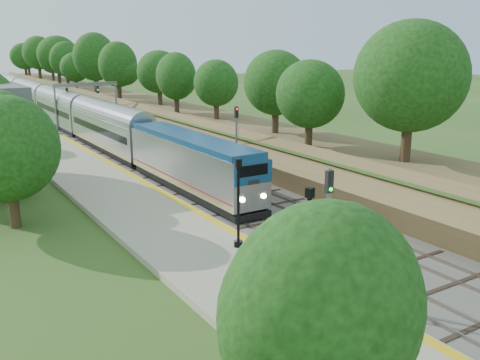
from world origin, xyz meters
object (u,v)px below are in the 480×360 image
lamppost_mid (308,247)px  signal_farside (236,132)px  train (63,112)px  signal_gantry (86,93)px  signal_platform (328,217)px  lamppost_far (238,208)px

lamppost_mid → signal_farside: 24.11m
signal_farside → train: bearing=100.2°
signal_gantry → lamppost_mid: bearing=-96.6°
lamppost_mid → signal_platform: signal_platform is taller
signal_gantry → signal_platform: signal_gantry is taller
lamppost_mid → lamppost_far: lamppost_far is taller
signal_gantry → signal_farside: bearing=-83.2°
signal_gantry → train: bearing=129.8°
signal_gantry → train: size_ratio=0.09×
signal_farside → lamppost_mid: bearing=-114.2°
signal_gantry → lamppost_far: size_ratio=1.71×
lamppost_far → signal_farside: signal_farside is taller
lamppost_far → signal_platform: bearing=-86.2°
lamppost_far → signal_platform: signal_platform is taller
train → signal_platform: size_ratio=16.75×
train → signal_farside: signal_farside is taller
train → signal_farside: (6.20, -34.37, 1.53)m
train → signal_platform: signal_platform is taller
signal_platform → signal_gantry: bearing=84.3°
signal_farside → lamppost_far: bearing=-121.4°
lamppost_far → signal_farside: size_ratio=0.84×
lamppost_far → signal_platform: 6.77m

